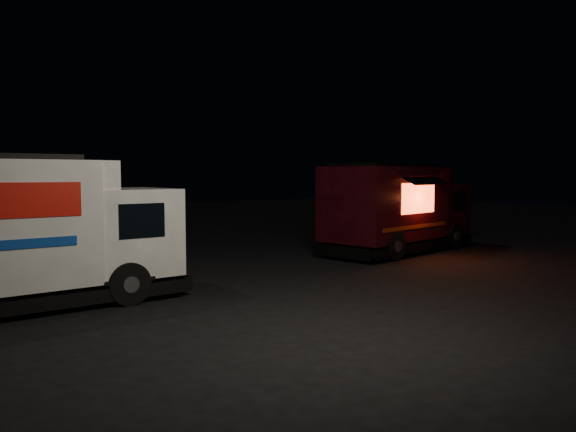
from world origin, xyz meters
The scene contains 3 objects.
ground centered at (0.00, 0.00, 0.00)m, with size 80.00×80.00×0.00m, color black.
white_truck centered at (-5.12, 2.07, 1.59)m, with size 7.01×2.39×3.18m, color white, non-canonical shape.
red_truck centered at (7.73, 3.79, 1.57)m, with size 6.75×2.48×3.14m, color #3A0A12, non-canonical shape.
Camera 1 is at (-6.93, -10.51, 2.79)m, focal length 35.00 mm.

